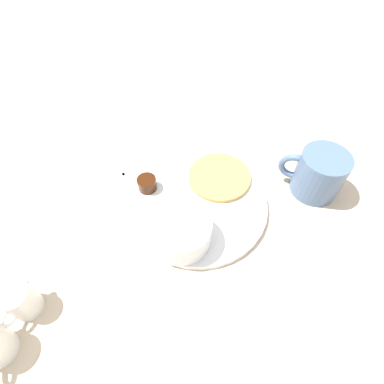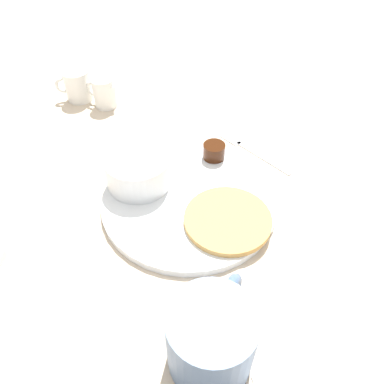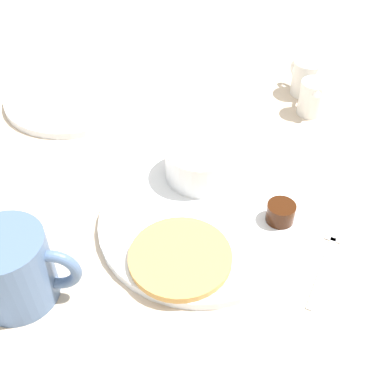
% 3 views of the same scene
% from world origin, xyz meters
% --- Properties ---
extents(ground_plane, '(4.00, 4.00, 0.00)m').
position_xyz_m(ground_plane, '(0.00, 0.00, 0.00)').
color(ground_plane, '#C6B299').
extents(plate, '(0.26, 0.26, 0.01)m').
position_xyz_m(plate, '(0.00, 0.00, 0.01)').
color(plate, white).
rests_on(plate, ground_plane).
extents(pancake_stack, '(0.12, 0.12, 0.01)m').
position_xyz_m(pancake_stack, '(0.06, 0.05, 0.02)').
color(pancake_stack, tan).
rests_on(pancake_stack, plate).
extents(bowl, '(0.10, 0.10, 0.05)m').
position_xyz_m(bowl, '(-0.05, -0.07, 0.04)').
color(bowl, white).
rests_on(bowl, plate).
extents(syrup_cup, '(0.04, 0.04, 0.03)m').
position_xyz_m(syrup_cup, '(-0.09, 0.06, 0.02)').
color(syrup_cup, '#38190A').
rests_on(syrup_cup, plate).
extents(butter_ramekin, '(0.04, 0.04, 0.04)m').
position_xyz_m(butter_ramekin, '(-0.07, -0.08, 0.03)').
color(butter_ramekin, white).
rests_on(butter_ramekin, plate).
extents(coffee_mug, '(0.11, 0.09, 0.09)m').
position_xyz_m(coffee_mug, '(0.23, -0.01, 0.05)').
color(coffee_mug, slate).
rests_on(coffee_mug, ground_plane).
extents(creamer_pitcher_near, '(0.05, 0.06, 0.06)m').
position_xyz_m(creamer_pitcher_near, '(-0.30, -0.13, 0.03)').
color(creamer_pitcher_near, white).
rests_on(creamer_pitcher_near, ground_plane).
extents(creamer_pitcher_far, '(0.05, 0.08, 0.06)m').
position_xyz_m(creamer_pitcher_far, '(-0.33, -0.18, 0.03)').
color(creamer_pitcher_far, white).
rests_on(creamer_pitcher_far, ground_plane).
extents(fork, '(0.13, 0.10, 0.00)m').
position_xyz_m(fork, '(-0.12, 0.12, 0.00)').
color(fork, silver).
rests_on(fork, ground_plane).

